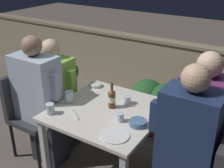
% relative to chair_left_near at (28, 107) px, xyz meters
% --- Properties ---
extents(parapet_wall, '(9.00, 0.18, 0.90)m').
position_rel_chair_left_near_xyz_m(parapet_wall, '(0.88, 1.90, -0.09)').
color(parapet_wall, gray).
rests_on(parapet_wall, ground_plane).
extents(dining_table, '(0.92, 0.93, 0.71)m').
position_rel_chair_left_near_xyz_m(dining_table, '(0.88, 0.15, 0.08)').
color(dining_table, silver).
rests_on(dining_table, ground_plane).
extents(planter_hedge, '(0.86, 0.47, 0.63)m').
position_rel_chair_left_near_xyz_m(planter_hedge, '(1.06, 1.07, -0.19)').
color(planter_hedge, brown).
rests_on(planter_hedge, ground_plane).
extents(chair_left_near, '(0.43, 0.42, 0.90)m').
position_rel_chair_left_near_xyz_m(chair_left_near, '(0.00, 0.00, 0.00)').
color(chair_left_near, '#333338').
rests_on(chair_left_near, ground_plane).
extents(person_blue_shirt, '(0.51, 0.26, 1.31)m').
position_rel_chair_left_near_xyz_m(person_blue_shirt, '(0.20, 0.00, 0.11)').
color(person_blue_shirt, '#282833').
rests_on(person_blue_shirt, ground_plane).
extents(chair_left_far, '(0.43, 0.42, 0.90)m').
position_rel_chair_left_near_xyz_m(chair_left_far, '(-0.07, 0.30, 0.00)').
color(chair_left_far, '#333338').
rests_on(chair_left_far, ground_plane).
extents(person_green_blouse, '(0.50, 0.26, 1.20)m').
position_rel_chair_left_near_xyz_m(person_green_blouse, '(0.13, 0.30, 0.05)').
color(person_green_blouse, '#282833').
rests_on(person_green_blouse, ground_plane).
extents(person_navy_jumper, '(0.48, 0.26, 1.35)m').
position_rel_chair_left_near_xyz_m(person_navy_jumper, '(1.63, -0.01, 0.13)').
color(person_navy_jumper, '#282833').
rests_on(person_navy_jumper, ground_plane).
extents(chair_right_far, '(0.43, 0.42, 0.90)m').
position_rel_chair_left_near_xyz_m(chair_right_far, '(1.83, 0.28, 0.00)').
color(chair_right_far, '#333338').
rests_on(chair_right_far, ground_plane).
extents(person_purple_stripe, '(0.47, 0.26, 1.35)m').
position_rel_chair_left_near_xyz_m(person_purple_stripe, '(1.64, 0.28, 0.14)').
color(person_purple_stripe, '#282833').
rests_on(person_purple_stripe, ground_plane).
extents(beer_bottle, '(0.07, 0.07, 0.24)m').
position_rel_chair_left_near_xyz_m(beer_bottle, '(0.89, 0.20, 0.26)').
color(beer_bottle, brown).
rests_on(beer_bottle, dining_table).
extents(plate_0, '(0.22, 0.22, 0.01)m').
position_rel_chair_left_near_xyz_m(plate_0, '(1.15, -0.16, 0.17)').
color(plate_0, white).
rests_on(plate_0, dining_table).
extents(bowl_0, '(0.14, 0.14, 0.05)m').
position_rel_chair_left_near_xyz_m(bowl_0, '(1.23, 0.07, 0.19)').
color(bowl_0, '#4C709E').
rests_on(bowl_0, dining_table).
extents(bowl_1, '(0.13, 0.13, 0.03)m').
position_rel_chair_left_near_xyz_m(bowl_1, '(0.51, 0.48, 0.18)').
color(bowl_1, silver).
rests_on(bowl_1, dining_table).
extents(glass_cup_0, '(0.07, 0.07, 0.08)m').
position_rel_chair_left_near_xyz_m(glass_cup_0, '(0.98, 0.33, 0.20)').
color(glass_cup_0, silver).
rests_on(glass_cup_0, dining_table).
extents(glass_cup_1, '(0.07, 0.07, 0.09)m').
position_rel_chair_left_near_xyz_m(glass_cup_1, '(0.51, -0.18, 0.21)').
color(glass_cup_1, silver).
rests_on(glass_cup_1, dining_table).
extents(glass_cup_2, '(0.08, 0.08, 0.11)m').
position_rel_chair_left_near_xyz_m(glass_cup_2, '(0.51, 0.07, 0.22)').
color(glass_cup_2, silver).
rests_on(glass_cup_2, dining_table).
extents(glass_cup_3, '(0.06, 0.06, 0.08)m').
position_rel_chair_left_near_xyz_m(glass_cup_3, '(1.08, 0.04, 0.20)').
color(glass_cup_3, silver).
rests_on(glass_cup_3, dining_table).
extents(fork_0, '(0.15, 0.12, 0.01)m').
position_rel_chair_left_near_xyz_m(fork_0, '(0.71, -0.08, 0.17)').
color(fork_0, silver).
rests_on(fork_0, dining_table).
extents(potted_plant, '(0.30, 0.30, 0.64)m').
position_rel_chair_left_near_xyz_m(potted_plant, '(-0.35, 1.02, -0.15)').
color(potted_plant, '#B2A899').
rests_on(potted_plant, ground_plane).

